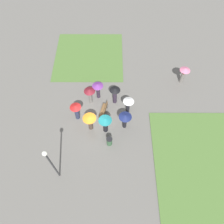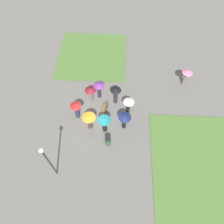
{
  "view_description": "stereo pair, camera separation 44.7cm",
  "coord_description": "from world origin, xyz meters",
  "px_view_note": "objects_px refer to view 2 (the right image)",
  "views": [
    {
      "loc": [
        9.56,
        1.34,
        16.45
      ],
      "look_at": [
        -0.48,
        1.32,
        0.67
      ],
      "focal_mm": 35.0,
      "sensor_mm": 36.0,
      "label": 1
    },
    {
      "loc": [
        9.54,
        1.79,
        16.45
      ],
      "look_at": [
        -0.48,
        1.32,
        0.67
      ],
      "focal_mm": 35.0,
      "sensor_mm": 36.0,
      "label": 2
    }
  ],
  "objects_px": {
    "crowd_person_purple": "(99,88)",
    "lone_walker_far_path": "(187,75)",
    "trash_bin": "(108,141)",
    "crowd_person_red": "(76,109)",
    "crowd_person_orange": "(89,120)",
    "crowd_person_maroon": "(91,92)",
    "lamp_post": "(47,159)",
    "crowd_person_white": "(129,104)",
    "crowd_person_black": "(116,93)",
    "crowd_person_teal": "(105,123)",
    "park_bench": "(104,110)",
    "crowd_person_navy": "(125,119)"
  },
  "relations": [
    {
      "from": "crowd_person_white",
      "to": "crowd_person_red",
      "type": "xyz_separation_m",
      "value": [
        0.64,
        -4.38,
        -0.13
      ]
    },
    {
      "from": "crowd_person_purple",
      "to": "crowd_person_navy",
      "type": "bearing_deg",
      "value": 108.44
    },
    {
      "from": "park_bench",
      "to": "lamp_post",
      "type": "bearing_deg",
      "value": -16.12
    },
    {
      "from": "crowd_person_black",
      "to": "crowd_person_purple",
      "type": "distance_m",
      "value": 1.61
    },
    {
      "from": "park_bench",
      "to": "trash_bin",
      "type": "distance_m",
      "value": 2.98
    },
    {
      "from": "trash_bin",
      "to": "crowd_person_white",
      "type": "distance_m",
      "value": 3.62
    },
    {
      "from": "crowd_person_maroon",
      "to": "lamp_post",
      "type": "bearing_deg",
      "value": 122.34
    },
    {
      "from": "crowd_person_red",
      "to": "crowd_person_orange",
      "type": "distance_m",
      "value": 1.57
    },
    {
      "from": "lamp_post",
      "to": "crowd_person_orange",
      "type": "xyz_separation_m",
      "value": [
        -4.08,
        2.15,
        -1.71
      ]
    },
    {
      "from": "crowd_person_purple",
      "to": "crowd_person_white",
      "type": "bearing_deg",
      "value": 130.29
    },
    {
      "from": "park_bench",
      "to": "crowd_person_black",
      "type": "bearing_deg",
      "value": 157.0
    },
    {
      "from": "crowd_person_navy",
      "to": "trash_bin",
      "type": "bearing_deg",
      "value": 31.6
    },
    {
      "from": "park_bench",
      "to": "lone_walker_far_path",
      "type": "distance_m",
      "value": 8.33
    },
    {
      "from": "lamp_post",
      "to": "crowd_person_teal",
      "type": "relative_size",
      "value": 2.45
    },
    {
      "from": "crowd_person_white",
      "to": "lone_walker_far_path",
      "type": "relative_size",
      "value": 0.99
    },
    {
      "from": "trash_bin",
      "to": "lone_walker_far_path",
      "type": "xyz_separation_m",
      "value": [
        -6.64,
        6.92,
        0.85
      ]
    },
    {
      "from": "lamp_post",
      "to": "crowd_person_white",
      "type": "bearing_deg",
      "value": 137.15
    },
    {
      "from": "crowd_person_maroon",
      "to": "lone_walker_far_path",
      "type": "height_order",
      "value": "lone_walker_far_path"
    },
    {
      "from": "trash_bin",
      "to": "crowd_person_white",
      "type": "bearing_deg",
      "value": 153.13
    },
    {
      "from": "park_bench",
      "to": "trash_bin",
      "type": "bearing_deg",
      "value": 23.87
    },
    {
      "from": "crowd_person_orange",
      "to": "crowd_person_black",
      "type": "distance_m",
      "value": 3.4
    },
    {
      "from": "crowd_person_black",
      "to": "crowd_person_maroon",
      "type": "bearing_deg",
      "value": 3.96
    },
    {
      "from": "park_bench",
      "to": "lone_walker_far_path",
      "type": "bearing_deg",
      "value": 130.67
    },
    {
      "from": "crowd_person_black",
      "to": "crowd_person_red",
      "type": "bearing_deg",
      "value": 32.13
    },
    {
      "from": "crowd_person_white",
      "to": "crowd_person_navy",
      "type": "relative_size",
      "value": 1.01
    },
    {
      "from": "crowd_person_white",
      "to": "crowd_person_maroon",
      "type": "distance_m",
      "value": 3.5
    },
    {
      "from": "park_bench",
      "to": "crowd_person_purple",
      "type": "xyz_separation_m",
      "value": [
        -1.82,
        -0.56,
        0.82
      ]
    },
    {
      "from": "crowd_person_white",
      "to": "crowd_person_teal",
      "type": "distance_m",
      "value": 2.69
    },
    {
      "from": "park_bench",
      "to": "crowd_person_black",
      "type": "height_order",
      "value": "crowd_person_black"
    },
    {
      "from": "lone_walker_far_path",
      "to": "crowd_person_white",
      "type": "bearing_deg",
      "value": -102.18
    },
    {
      "from": "crowd_person_orange",
      "to": "lone_walker_far_path",
      "type": "height_order",
      "value": "lone_walker_far_path"
    },
    {
      "from": "crowd_person_purple",
      "to": "lone_walker_far_path",
      "type": "xyz_separation_m",
      "value": [
        -1.88,
        7.98,
        0.01
      ]
    },
    {
      "from": "crowd_person_maroon",
      "to": "crowd_person_purple",
      "type": "bearing_deg",
      "value": -92.54
    },
    {
      "from": "trash_bin",
      "to": "crowd_person_teal",
      "type": "relative_size",
      "value": 0.47
    },
    {
      "from": "trash_bin",
      "to": "crowd_person_black",
      "type": "bearing_deg",
      "value": 173.88
    },
    {
      "from": "trash_bin",
      "to": "crowd_person_red",
      "type": "xyz_separation_m",
      "value": [
        -2.49,
        -2.79,
        0.76
      ]
    },
    {
      "from": "park_bench",
      "to": "lone_walker_far_path",
      "type": "xyz_separation_m",
      "value": [
        -3.71,
        7.42,
        0.83
      ]
    },
    {
      "from": "crowd_person_teal",
      "to": "lone_walker_far_path",
      "type": "xyz_separation_m",
      "value": [
        -5.4,
        7.25,
        0.03
      ]
    },
    {
      "from": "crowd_person_navy",
      "to": "crowd_person_white",
      "type": "bearing_deg",
      "value": -122.79
    },
    {
      "from": "lamp_post",
      "to": "trash_bin",
      "type": "height_order",
      "value": "lamp_post"
    },
    {
      "from": "crowd_person_orange",
      "to": "crowd_person_maroon",
      "type": "height_order",
      "value": "crowd_person_maroon"
    },
    {
      "from": "trash_bin",
      "to": "crowd_person_teal",
      "type": "height_order",
      "value": "crowd_person_teal"
    },
    {
      "from": "crowd_person_black",
      "to": "crowd_person_maroon",
      "type": "xyz_separation_m",
      "value": [
        -0.02,
        -2.19,
        0.1
      ]
    },
    {
      "from": "crowd_person_white",
      "to": "crowd_person_orange",
      "type": "height_order",
      "value": "crowd_person_white"
    },
    {
      "from": "lamp_post",
      "to": "crowd_person_red",
      "type": "distance_m",
      "value": 5.46
    },
    {
      "from": "crowd_person_teal",
      "to": "crowd_person_black",
      "type": "bearing_deg",
      "value": 156.17
    },
    {
      "from": "crowd_person_teal",
      "to": "crowd_person_purple",
      "type": "distance_m",
      "value": 3.59
    },
    {
      "from": "trash_bin",
      "to": "crowd_person_maroon",
      "type": "height_order",
      "value": "crowd_person_maroon"
    },
    {
      "from": "crowd_person_red",
      "to": "crowd_person_teal",
      "type": "bearing_deg",
      "value": -152.52
    },
    {
      "from": "crowd_person_purple",
      "to": "lone_walker_far_path",
      "type": "height_order",
      "value": "lone_walker_far_path"
    }
  ]
}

